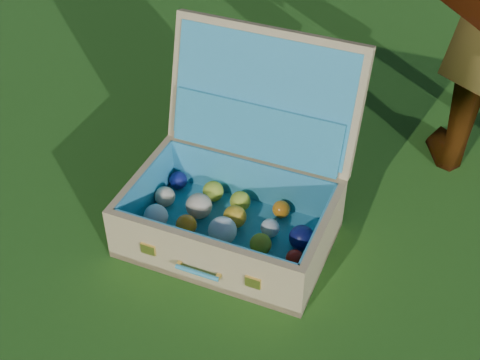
% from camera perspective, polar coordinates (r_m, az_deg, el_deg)
% --- Properties ---
extents(ground, '(60.00, 60.00, 0.00)m').
position_cam_1_polar(ground, '(1.78, 2.65, -9.52)').
color(ground, '#215114').
rests_on(ground, ground).
extents(stray_ball, '(0.08, 0.08, 0.08)m').
position_cam_1_polar(stray_ball, '(1.97, -9.81, -2.54)').
color(stray_ball, '#3B619A').
rests_on(stray_ball, ground).
extents(suitcase, '(0.58, 0.55, 0.52)m').
position_cam_1_polar(suitcase, '(1.86, -0.04, -0.22)').
color(suitcase, tan).
rests_on(suitcase, ground).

